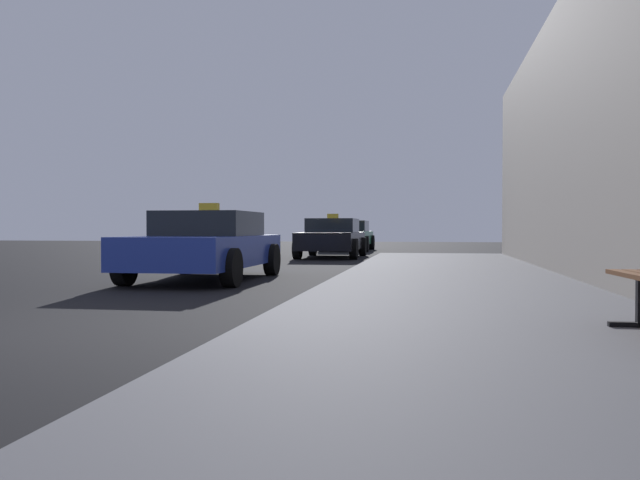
# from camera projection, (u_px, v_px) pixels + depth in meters

# --- Properties ---
(ground_plane) EXTENTS (80.00, 80.00, 0.00)m
(ground_plane) POSITION_uv_depth(u_px,v_px,m) (26.00, 336.00, 5.83)
(ground_plane) COLOR black
(sidewalk) EXTENTS (4.00, 32.00, 0.15)m
(sidewalk) POSITION_uv_depth(u_px,v_px,m) (485.00, 340.00, 5.17)
(sidewalk) COLOR #5B5B60
(sidewalk) RESTS_ON ground_plane
(car_blue) EXTENTS (2.07, 4.32, 1.43)m
(car_blue) POSITION_uv_depth(u_px,v_px,m) (206.00, 245.00, 12.09)
(car_blue) COLOR #233899
(car_blue) RESTS_ON ground_plane
(car_black) EXTENTS (1.97, 4.24, 1.43)m
(car_black) POSITION_uv_depth(u_px,v_px,m) (332.00, 238.00, 21.34)
(car_black) COLOR black
(car_black) RESTS_ON ground_plane
(car_green) EXTENTS (2.01, 4.34, 1.27)m
(car_green) POSITION_uv_depth(u_px,v_px,m) (348.00, 235.00, 27.70)
(car_green) COLOR #196638
(car_green) RESTS_ON ground_plane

